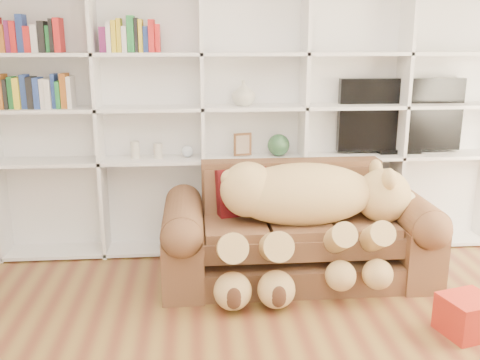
{
  "coord_description": "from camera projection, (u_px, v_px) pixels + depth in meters",
  "views": [
    {
      "loc": [
        -0.51,
        -2.29,
        1.88
      ],
      "look_at": [
        -0.17,
        1.63,
        0.83
      ],
      "focal_mm": 40.0,
      "sensor_mm": 36.0,
      "label": 1
    }
  ],
  "objects": [
    {
      "name": "wall_back",
      "position": [
        251.0,
        99.0,
        4.79
      ],
      "size": [
        5.0,
        0.02,
        2.7
      ],
      "primitive_type": "cube",
      "color": "white",
      "rests_on": "floor"
    },
    {
      "name": "bookshelf",
      "position": [
        225.0,
        106.0,
        4.65
      ],
      "size": [
        4.43,
        0.35,
        2.4
      ],
      "color": "white",
      "rests_on": "floor"
    },
    {
      "name": "sofa",
      "position": [
        296.0,
        236.0,
        4.3
      ],
      "size": [
        2.12,
        0.91,
        0.89
      ],
      "color": "brown",
      "rests_on": "floor"
    },
    {
      "name": "teddy_bear",
      "position": [
        306.0,
        209.0,
        4.06
      ],
      "size": [
        1.64,
        0.88,
        0.95
      ],
      "rotation": [
        0.0,
        0.0,
        0.13
      ],
      "color": "tan",
      "rests_on": "sofa"
    },
    {
      "name": "throw_pillow",
      "position": [
        242.0,
        194.0,
        4.32
      ],
      "size": [
        0.45,
        0.32,
        0.43
      ],
      "primitive_type": "cube",
      "rotation": [
        -0.24,
        0.0,
        0.23
      ],
      "color": "#590F14",
      "rests_on": "sofa"
    },
    {
      "name": "gift_box",
      "position": [
        467.0,
        315.0,
        3.49
      ],
      "size": [
        0.38,
        0.37,
        0.25
      ],
      "primitive_type": "cube",
      "rotation": [
        0.0,
        0.0,
        0.26
      ],
      "color": "#B02617",
      "rests_on": "floor"
    },
    {
      "name": "tv",
      "position": [
        400.0,
        116.0,
        4.8
      ],
      "size": [
        1.14,
        0.18,
        0.67
      ],
      "color": "black",
      "rests_on": "bookshelf"
    },
    {
      "name": "picture_frame",
      "position": [
        243.0,
        144.0,
        4.69
      ],
      "size": [
        0.16,
        0.06,
        0.2
      ],
      "primitive_type": "cube",
      "rotation": [
        0.0,
        0.0,
        0.21
      ],
      "color": "brown",
      "rests_on": "bookshelf"
    },
    {
      "name": "green_vase",
      "position": [
        279.0,
        145.0,
        4.72
      ],
      "size": [
        0.2,
        0.2,
        0.2
      ],
      "primitive_type": "sphere",
      "color": "#2B5432",
      "rests_on": "bookshelf"
    },
    {
      "name": "figurine_tall",
      "position": [
        135.0,
        150.0,
        4.62
      ],
      "size": [
        0.09,
        0.09,
        0.15
      ],
      "primitive_type": "cylinder",
      "rotation": [
        0.0,
        0.0,
        0.18
      ],
      "color": "beige",
      "rests_on": "bookshelf"
    },
    {
      "name": "figurine_short",
      "position": [
        158.0,
        151.0,
        4.64
      ],
      "size": [
        0.09,
        0.09,
        0.13
      ],
      "primitive_type": "cylinder",
      "rotation": [
        0.0,
        0.0,
        -0.18
      ],
      "color": "beige",
      "rests_on": "bookshelf"
    },
    {
      "name": "snow_globe",
      "position": [
        187.0,
        151.0,
        4.67
      ],
      "size": [
        0.1,
        0.1,
        0.1
      ],
      "primitive_type": "sphere",
      "color": "silver",
      "rests_on": "bookshelf"
    },
    {
      "name": "shelf_vase",
      "position": [
        243.0,
        93.0,
        4.58
      ],
      "size": [
        0.26,
        0.26,
        0.21
      ],
      "primitive_type": "imported",
      "rotation": [
        0.0,
        0.0,
        -0.31
      ],
      "color": "beige",
      "rests_on": "bookshelf"
    }
  ]
}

